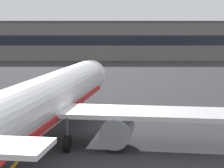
{
  "coord_description": "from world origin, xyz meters",
  "views": [
    {
      "loc": [
        6.77,
        -20.43,
        9.21
      ],
      "look_at": [
        6.36,
        18.94,
        4.21
      ],
      "focal_mm": 69.83,
      "sensor_mm": 36.0,
      "label": 1
    }
  ],
  "objects": [
    {
      "name": "safety_cone_by_nose_gear",
      "position": [
        2.14,
        30.68,
        0.26
      ],
      "size": [
        0.44,
        0.44,
        0.55
      ],
      "color": "orange",
      "rests_on": "ground"
    },
    {
      "name": "airliner_foreground",
      "position": [
        0.73,
        13.64,
        3.37
      ],
      "size": [
        32.36,
        41.45,
        11.65
      ],
      "color": "white",
      "rests_on": "ground"
    },
    {
      "name": "taxiway_centreline",
      "position": [
        0.0,
        30.0,
        0.0
      ],
      "size": [
        1.84,
        180.0,
        0.01
      ],
      "primitive_type": "cube",
      "rotation": [
        0.0,
        0.0,
        -0.01
      ],
      "color": "yellow",
      "rests_on": "ground"
    },
    {
      "name": "terminal_building",
      "position": [
        -2.41,
        110.89,
        5.77
      ],
      "size": [
        163.35,
        12.4,
        11.52
      ],
      "color": "slate",
      "rests_on": "ground"
    }
  ]
}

